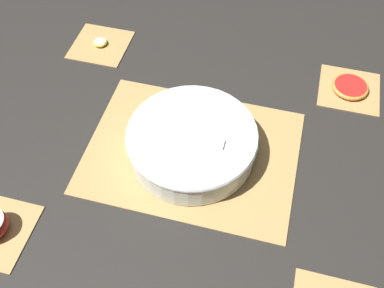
% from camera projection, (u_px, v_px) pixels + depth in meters
% --- Properties ---
extents(ground_plane, '(6.00, 6.00, 0.00)m').
position_uv_depth(ground_plane, '(192.00, 152.00, 1.05)').
color(ground_plane, black).
extents(bamboo_mat_center, '(0.49, 0.36, 0.01)m').
position_uv_depth(bamboo_mat_center, '(192.00, 152.00, 1.05)').
color(bamboo_mat_center, '#A8844C').
rests_on(bamboo_mat_center, ground_plane).
extents(coaster_mat_far_left, '(0.15, 0.15, 0.01)m').
position_uv_depth(coaster_mat_far_left, '(101.00, 44.00, 1.27)').
color(coaster_mat_far_left, '#A8844C').
rests_on(coaster_mat_far_left, ground_plane).
extents(coaster_mat_far_right, '(0.15, 0.15, 0.01)m').
position_uv_depth(coaster_mat_far_right, '(349.00, 89.00, 1.17)').
color(coaster_mat_far_right, '#A8844C').
rests_on(coaster_mat_far_right, ground_plane).
extents(fruit_salad_bowl, '(0.30, 0.30, 0.07)m').
position_uv_depth(fruit_salad_bowl, '(192.00, 141.00, 1.01)').
color(fruit_salad_bowl, silver).
rests_on(fruit_salad_bowl, bamboo_mat_center).
extents(banana_coin_single, '(0.04, 0.04, 0.01)m').
position_uv_depth(banana_coin_single, '(100.00, 42.00, 1.27)').
color(banana_coin_single, '#F7EFC6').
rests_on(banana_coin_single, coaster_mat_far_left).
extents(grapefruit_slice, '(0.09, 0.09, 0.01)m').
position_uv_depth(grapefruit_slice, '(350.00, 87.00, 1.16)').
color(grapefruit_slice, '#B2231E').
rests_on(grapefruit_slice, coaster_mat_far_right).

